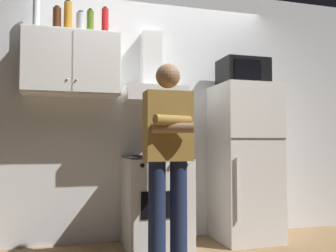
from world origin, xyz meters
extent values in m
cube|color=white|center=(0.00, 0.60, 1.35)|extent=(4.80, 0.10, 2.70)
cube|color=white|center=(-0.85, 0.38, 1.75)|extent=(0.90, 0.34, 0.60)
cube|color=white|center=(-1.07, 0.20, 1.75)|extent=(0.43, 0.01, 0.58)
cube|color=white|center=(-0.62, 0.20, 1.75)|extent=(0.43, 0.01, 0.58)
sphere|color=#B2B2B7|center=(-0.89, 0.19, 1.57)|extent=(0.02, 0.02, 0.02)
sphere|color=#B2B2B7|center=(-0.81, 0.19, 1.57)|extent=(0.02, 0.02, 0.02)
cube|color=white|center=(-0.05, 0.25, 0.42)|extent=(0.60, 0.60, 0.85)
cube|color=black|center=(-0.05, 0.25, 0.86)|extent=(0.59, 0.59, 0.01)
cube|color=black|center=(-0.05, -0.05, 0.45)|extent=(0.42, 0.01, 0.24)
cylinder|color=black|center=(-0.18, 0.13, 0.87)|extent=(0.16, 0.16, 0.01)
cylinder|color=black|center=(0.08, 0.13, 0.87)|extent=(0.16, 0.16, 0.01)
cylinder|color=black|center=(-0.18, 0.37, 0.87)|extent=(0.16, 0.16, 0.01)
cylinder|color=black|center=(0.08, 0.37, 0.87)|extent=(0.16, 0.16, 0.01)
cylinder|color=black|center=(-0.25, -0.06, 0.80)|extent=(0.04, 0.02, 0.04)
cylinder|color=black|center=(-0.12, -0.06, 0.80)|extent=(0.04, 0.02, 0.04)
cylinder|color=black|center=(0.02, -0.06, 0.80)|extent=(0.04, 0.02, 0.04)
cylinder|color=black|center=(0.15, -0.06, 0.80)|extent=(0.04, 0.02, 0.04)
cube|color=white|center=(-0.05, 0.33, 1.47)|extent=(0.60, 0.44, 0.15)
cube|color=white|center=(-0.05, 0.47, 1.85)|extent=(0.20, 0.16, 0.60)
cube|color=white|center=(0.90, 0.25, 0.80)|extent=(0.60, 0.60, 1.60)
cube|color=#4C4C4C|center=(0.90, -0.05, 1.04)|extent=(0.59, 0.01, 0.01)
cylinder|color=silver|center=(0.65, -0.06, 0.56)|extent=(0.02, 0.02, 0.60)
cube|color=black|center=(0.90, 0.27, 1.74)|extent=(0.48, 0.36, 0.28)
cube|color=black|center=(0.86, 0.09, 1.74)|extent=(0.30, 0.01, 0.20)
cylinder|color=#192342|center=(-0.19, -0.35, 0.42)|extent=(0.14, 0.14, 0.85)
cylinder|color=#192342|center=(-0.01, -0.35, 0.42)|extent=(0.14, 0.14, 0.85)
cube|color=olive|center=(-0.10, -0.35, 1.13)|extent=(0.38, 0.20, 0.56)
cylinder|color=olive|center=(-0.10, -0.49, 1.17)|extent=(0.33, 0.17, 0.08)
cylinder|color=#8C6647|center=(-0.10, -0.49, 1.11)|extent=(0.33, 0.17, 0.08)
sphere|color=#8C6647|center=(-0.10, -0.35, 1.54)|extent=(0.20, 0.20, 0.20)
cylinder|color=#B7BABF|center=(0.08, 0.13, 0.92)|extent=(0.19, 0.19, 0.09)
cylinder|color=black|center=(-0.04, 0.13, 0.95)|extent=(0.05, 0.01, 0.01)
cylinder|color=black|center=(0.20, 0.13, 0.95)|extent=(0.05, 0.01, 0.01)
cylinder|color=#4C6B19|center=(-0.68, 0.39, 2.17)|extent=(0.07, 0.07, 0.24)
cylinder|color=black|center=(-0.68, 0.39, 2.30)|extent=(0.04, 0.04, 0.02)
cylinder|color=silver|center=(-1.18, 0.42, 2.21)|extent=(0.07, 0.07, 0.32)
cylinder|color=#47230F|center=(-0.99, 0.41, 2.17)|extent=(0.08, 0.08, 0.24)
cylinder|color=black|center=(-0.99, 0.41, 2.30)|extent=(0.04, 0.04, 0.02)
cylinder|color=red|center=(-0.54, 0.38, 2.18)|extent=(0.07, 0.07, 0.27)
cylinder|color=black|center=(-0.54, 0.38, 2.33)|extent=(0.04, 0.04, 0.02)
cylinder|color=#B2B5BA|center=(-0.77, 0.37, 2.15)|extent=(0.08, 0.08, 0.20)
cylinder|color=black|center=(-0.77, 0.37, 2.26)|extent=(0.05, 0.05, 0.02)
cylinder|color=#B7721E|center=(-0.89, 0.38, 2.20)|extent=(0.08, 0.08, 0.30)
cylinder|color=black|center=(-0.89, 0.38, 2.36)|extent=(0.04, 0.04, 0.02)
camera|label=1|loc=(-0.89, -3.15, 0.99)|focal=38.50mm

